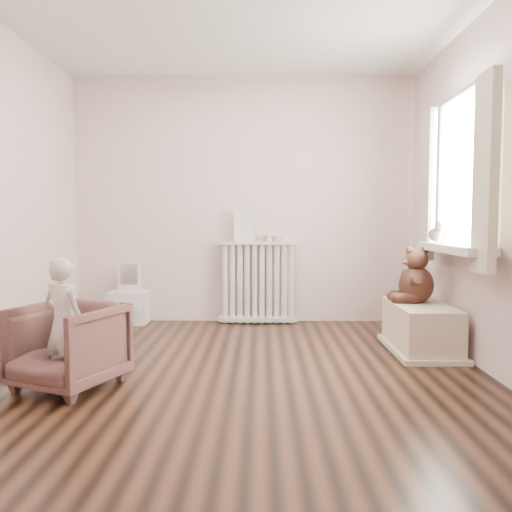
{
  "coord_description": "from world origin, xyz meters",
  "views": [
    {
      "loc": [
        0.2,
        -3.55,
        1.08
      ],
      "look_at": [
        0.15,
        0.45,
        0.8
      ],
      "focal_mm": 35.0,
      "sensor_mm": 36.0,
      "label": 1
    }
  ],
  "objects_px": {
    "toy_bench": "(421,327)",
    "teddy_bear": "(417,270)",
    "toy_vanity": "(128,298)",
    "radiator": "(258,287)",
    "plush_cat": "(437,231)",
    "child": "(64,323)",
    "armchair": "(68,346)"
  },
  "relations": [
    {
      "from": "toy_bench",
      "to": "teddy_bear",
      "type": "distance_m",
      "value": 0.48
    },
    {
      "from": "toy_vanity",
      "to": "toy_bench",
      "type": "relative_size",
      "value": 0.75
    },
    {
      "from": "teddy_bear",
      "to": "radiator",
      "type": "bearing_deg",
      "value": 145.86
    },
    {
      "from": "radiator",
      "to": "toy_bench",
      "type": "bearing_deg",
      "value": -39.61
    },
    {
      "from": "radiator",
      "to": "plush_cat",
      "type": "distance_m",
      "value": 1.94
    },
    {
      "from": "toy_bench",
      "to": "radiator",
      "type": "bearing_deg",
      "value": 140.39
    },
    {
      "from": "toy_bench",
      "to": "teddy_bear",
      "type": "bearing_deg",
      "value": 95.94
    },
    {
      "from": "child",
      "to": "plush_cat",
      "type": "xyz_separation_m",
      "value": [
        2.72,
        1.06,
        0.56
      ]
    },
    {
      "from": "child",
      "to": "plush_cat",
      "type": "bearing_deg",
      "value": -135.57
    },
    {
      "from": "radiator",
      "to": "toy_vanity",
      "type": "bearing_deg",
      "value": -178.75
    },
    {
      "from": "teddy_bear",
      "to": "plush_cat",
      "type": "relative_size",
      "value": 2.1
    },
    {
      "from": "radiator",
      "to": "child",
      "type": "relative_size",
      "value": 1.04
    },
    {
      "from": "armchair",
      "to": "teddy_bear",
      "type": "bearing_deg",
      "value": 45.49
    },
    {
      "from": "teddy_bear",
      "to": "armchair",
      "type": "bearing_deg",
      "value": -154.85
    },
    {
      "from": "toy_vanity",
      "to": "child",
      "type": "distance_m",
      "value": 2.1
    },
    {
      "from": "radiator",
      "to": "plush_cat",
      "type": "relative_size",
      "value": 3.92
    },
    {
      "from": "toy_vanity",
      "to": "teddy_bear",
      "type": "distance_m",
      "value": 2.92
    },
    {
      "from": "toy_bench",
      "to": "toy_vanity",
      "type": "bearing_deg",
      "value": 158.13
    },
    {
      "from": "teddy_bear",
      "to": "plush_cat",
      "type": "height_order",
      "value": "plush_cat"
    },
    {
      "from": "armchair",
      "to": "child",
      "type": "xyz_separation_m",
      "value": [
        0.0,
        -0.05,
        0.16
      ]
    },
    {
      "from": "teddy_bear",
      "to": "toy_bench",
      "type": "bearing_deg",
      "value": -81.25
    },
    {
      "from": "toy_vanity",
      "to": "toy_bench",
      "type": "distance_m",
      "value": 2.95
    },
    {
      "from": "plush_cat",
      "to": "child",
      "type": "bearing_deg",
      "value": -138.14
    },
    {
      "from": "plush_cat",
      "to": "teddy_bear",
      "type": "bearing_deg",
      "value": -176.2
    },
    {
      "from": "armchair",
      "to": "plush_cat",
      "type": "bearing_deg",
      "value": 43.51
    },
    {
      "from": "toy_vanity",
      "to": "armchair",
      "type": "bearing_deg",
      "value": -85.72
    },
    {
      "from": "armchair",
      "to": "toy_bench",
      "type": "distance_m",
      "value": 2.75
    },
    {
      "from": "plush_cat",
      "to": "toy_vanity",
      "type": "bearing_deg",
      "value": -179.17
    },
    {
      "from": "radiator",
      "to": "toy_bench",
      "type": "xyz_separation_m",
      "value": [
        1.36,
        -1.13,
        -0.19
      ]
    },
    {
      "from": "armchair",
      "to": "child",
      "type": "bearing_deg",
      "value": -66.85
    },
    {
      "from": "toy_vanity",
      "to": "child",
      "type": "bearing_deg",
      "value": -85.82
    },
    {
      "from": "child",
      "to": "toy_bench",
      "type": "height_order",
      "value": "child"
    }
  ]
}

